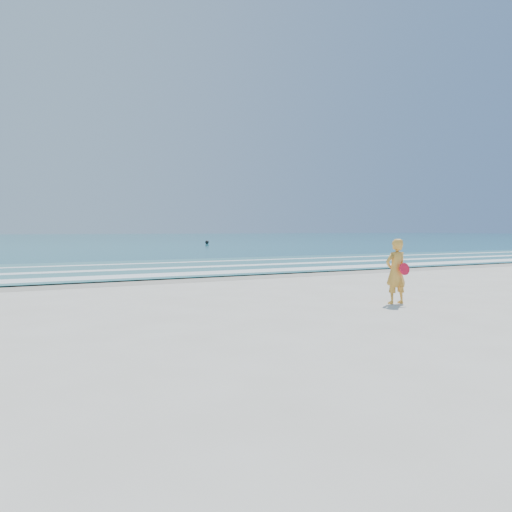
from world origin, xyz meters
name	(u,v)px	position (x,y,z in m)	size (l,w,h in m)	color
ground	(363,324)	(0.00, 0.00, 0.00)	(400.00, 400.00, 0.00)	silver
wet_sand	(188,279)	(0.00, 9.00, 0.00)	(400.00, 2.40, 0.00)	#B2A893
ocean	(28,238)	(0.00, 105.00, 0.02)	(400.00, 190.00, 0.04)	#19727F
shallow	(148,268)	(0.00, 14.00, 0.04)	(400.00, 10.00, 0.01)	#59B7AD
foam_near	(176,274)	(0.00, 10.30, 0.05)	(400.00, 1.40, 0.01)	white
foam_mid	(153,269)	(0.00, 13.20, 0.05)	(400.00, 0.90, 0.01)	white
foam_far	(134,264)	(0.00, 16.50, 0.05)	(400.00, 0.60, 0.01)	white
buoy	(207,242)	(15.31, 45.43, 0.25)	(0.42, 0.42, 0.42)	black
woman	(396,271)	(2.17, 1.53, 0.72)	(0.54, 0.41, 1.44)	gold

